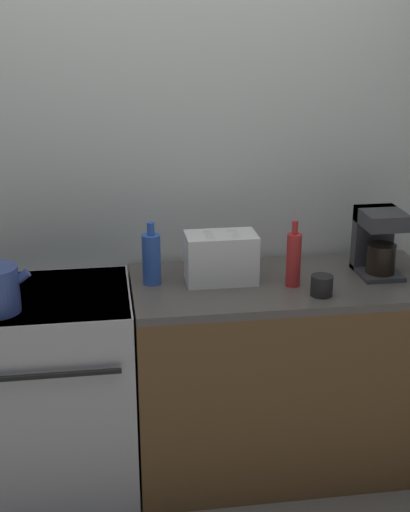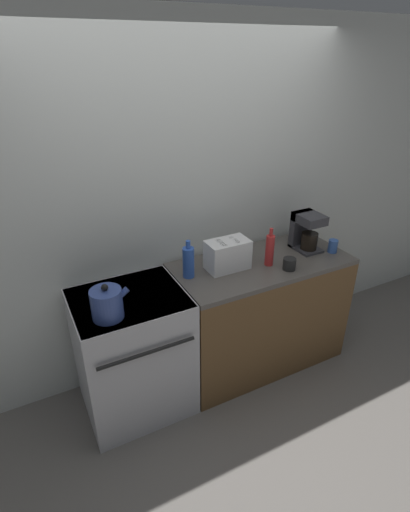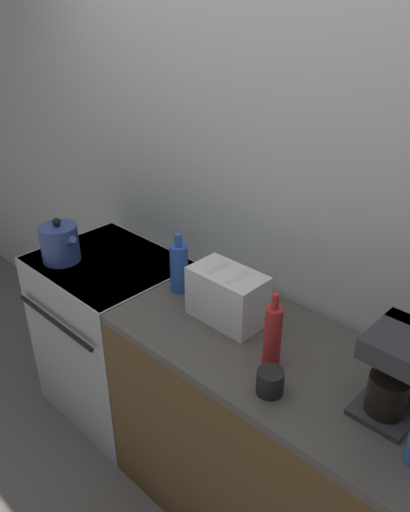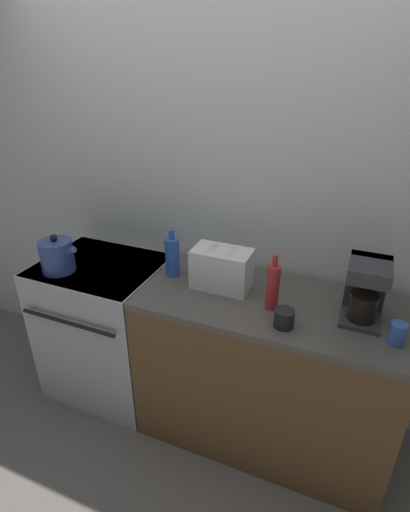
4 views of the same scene
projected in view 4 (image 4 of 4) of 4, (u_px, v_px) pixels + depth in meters
The scene contains 11 objects.
ground_plane at pixel (166, 443), 2.36m from camera, with size 12.00×12.00×0.00m, color slate.
wall_back at pixel (211, 198), 2.34m from camera, with size 8.00×0.05×2.60m.
stove at pixel (107, 326), 2.59m from camera, with size 0.73×0.65×0.93m.
counter_block at pixel (265, 370), 2.24m from camera, with size 1.36×0.63×0.93m.
kettle at pixel (57, 256), 2.28m from camera, with size 0.24×0.19×0.23m.
toaster at pixel (222, 269), 2.12m from camera, with size 0.31×0.18×0.22m.
coffee_maker at pixel (366, 288), 1.85m from camera, with size 0.18×0.23×0.30m.
bottle_blue at pixel (172, 256), 2.23m from camera, with size 0.08×0.08×0.28m.
bottle_red at pixel (273, 286), 1.93m from camera, with size 0.06×0.06×0.29m.
cup_blue at pixel (397, 333), 1.71m from camera, with size 0.07×0.07×0.10m.
cup_black at pixel (284, 318), 1.83m from camera, with size 0.09×0.09×0.09m.
Camera 4 is at (0.84, -1.40, 2.05)m, focal length 28.00 mm.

